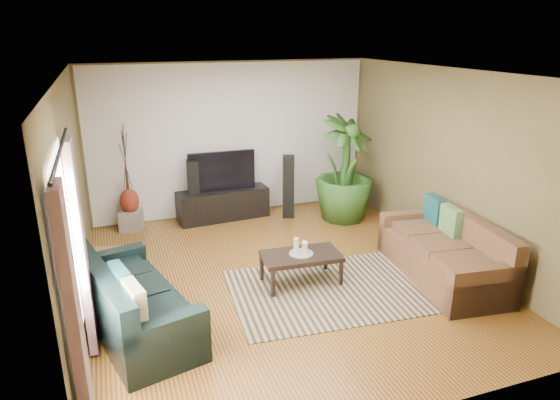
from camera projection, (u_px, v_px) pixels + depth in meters
name	position (u px, v px, depth m)	size (l,w,h in m)	color
floor	(285.00, 278.00, 6.76)	(5.50, 5.50, 0.00)	#9D6A28
ceiling	(286.00, 73.00, 5.89)	(5.50, 5.50, 0.00)	white
wall_back	(232.00, 140.00, 8.78)	(5.00, 5.00, 0.00)	brown
wall_front	(407.00, 279.00, 3.87)	(5.00, 5.00, 0.00)	brown
wall_left	(74.00, 204.00, 5.53)	(5.50, 5.50, 0.00)	brown
wall_right	(450.00, 166.00, 7.11)	(5.50, 5.50, 0.00)	brown
backwall_panel	(232.00, 140.00, 8.77)	(4.90, 4.90, 0.00)	white
window_pane	(69.00, 258.00, 4.09)	(1.80, 1.80, 0.00)	white
curtain_near	(76.00, 333.00, 3.52)	(0.08, 0.35, 2.20)	gray
curtain_far	(81.00, 250.00, 4.86)	(0.08, 0.35, 2.20)	gray
curtain_rod	(60.00, 151.00, 3.82)	(0.03, 0.03, 1.90)	black
sofa_left	(135.00, 295.00, 5.47)	(2.00, 0.86, 0.85)	black
sofa_right	(443.00, 248.00, 6.66)	(2.06, 0.93, 0.85)	brown
area_rug	(329.00, 290.00, 6.42)	(2.49, 1.76, 0.01)	tan
coffee_table	(301.00, 268.00, 6.56)	(1.02, 0.56, 0.42)	black
candle_tray	(301.00, 253.00, 6.49)	(0.31, 0.31, 0.01)	#989893
candle_tall	(296.00, 246.00, 6.46)	(0.06, 0.06, 0.20)	beige
candle_mid	(305.00, 248.00, 6.44)	(0.06, 0.06, 0.16)	#F4E4CE
candle_short	(304.00, 246.00, 6.54)	(0.06, 0.06, 0.13)	beige
tv_stand	(223.00, 204.00, 8.82)	(1.59, 0.48, 0.53)	black
television	(222.00, 171.00, 8.63)	(1.17, 0.06, 0.69)	black
speaker_left	(194.00, 191.00, 8.57)	(0.20, 0.22, 1.11)	black
speaker_right	(288.00, 187.00, 8.82)	(0.20, 0.22, 1.12)	black
potted_plant	(345.00, 169.00, 8.59)	(1.02, 1.02, 1.83)	#27501A
plant_pot	(343.00, 212.00, 8.85)	(0.34, 0.34, 0.26)	black
pedestal	(131.00, 220.00, 8.35)	(0.34, 0.34, 0.34)	#969694
vase	(129.00, 201.00, 8.25)	(0.31, 0.31, 0.44)	maroon
side_table	(108.00, 271.00, 6.41)	(0.46, 0.46, 0.49)	brown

